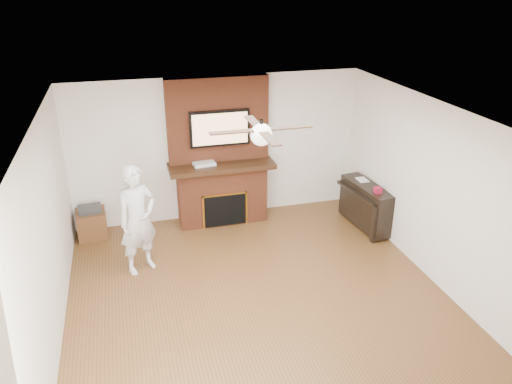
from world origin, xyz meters
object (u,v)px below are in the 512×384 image
object	(u,v)px
person	(138,220)
side_table	(92,223)
fireplace	(220,166)
piano	(366,205)

from	to	relation	value
person	side_table	distance (m)	1.55
fireplace	side_table	world-z (taller)	fireplace
person	piano	world-z (taller)	person
fireplace	person	size ratio (longest dim) A/B	1.53
person	side_table	world-z (taller)	person
side_table	person	bearing A→B (deg)	-63.52
fireplace	person	xyz separation A→B (m)	(-1.47, -1.31, -0.18)
person	piano	distance (m)	3.82
person	side_table	bearing A→B (deg)	91.98
person	side_table	size ratio (longest dim) A/B	3.03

